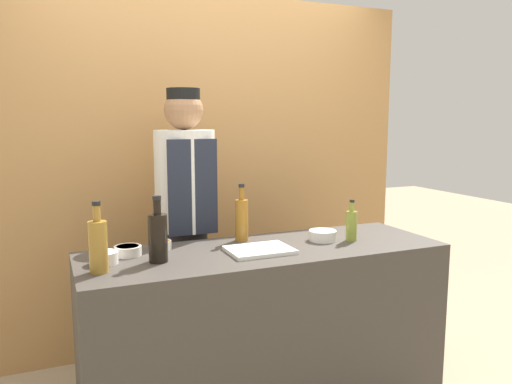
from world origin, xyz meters
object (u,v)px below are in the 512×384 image
at_px(sauce_bowl_purple, 104,257).
at_px(bottle_vinegar, 98,245).
at_px(sauce_bowl_red, 323,235).
at_px(bottle_soy, 158,236).
at_px(sauce_bowl_green, 128,250).
at_px(cutting_board, 260,250).
at_px(sauce_bowl_orange, 161,244).
at_px(bottle_oil, 351,225).
at_px(bottle_amber, 242,219).
at_px(chef_center, 186,223).

height_order(sauce_bowl_purple, bottle_vinegar, bottle_vinegar).
distance_m(sauce_bowl_red, bottle_soy, 0.93).
bearing_deg(sauce_bowl_green, cutting_board, -17.23).
bearing_deg(sauce_bowl_orange, cutting_board, -29.31).
distance_m(sauce_bowl_orange, sauce_bowl_purple, 0.34).
height_order(bottle_vinegar, bottle_oil, bottle_vinegar).
bearing_deg(sauce_bowl_purple, bottle_vinegar, -105.82).
bearing_deg(sauce_bowl_green, bottle_vinegar, -124.50).
relative_size(sauce_bowl_purple, cutting_board, 0.39).
xyz_separation_m(cutting_board, bottle_vinegar, (-0.78, -0.04, 0.11)).
bearing_deg(bottle_amber, cutting_board, -90.78).
height_order(sauce_bowl_orange, sauce_bowl_red, sauce_bowl_red).
distance_m(cutting_board, bottle_oil, 0.57).
bearing_deg(cutting_board, sauce_bowl_orange, 150.69).
bearing_deg(bottle_oil, sauce_bowl_green, 171.64).
distance_m(sauce_bowl_orange, bottle_oil, 1.04).
bearing_deg(sauce_bowl_purple, bottle_amber, 12.44).
xyz_separation_m(sauce_bowl_green, bottle_amber, (0.63, 0.06, 0.10)).
xyz_separation_m(cutting_board, bottle_oil, (0.56, 0.02, 0.08)).
bearing_deg(sauce_bowl_purple, cutting_board, -6.93).
xyz_separation_m(cutting_board, bottle_amber, (0.00, 0.26, 0.11)).
height_order(sauce_bowl_orange, cutting_board, sauce_bowl_orange).
distance_m(sauce_bowl_green, sauce_bowl_red, 1.05).
height_order(bottle_vinegar, bottle_amber, same).
bearing_deg(sauce_bowl_orange, bottle_vinegar, -139.13).
relative_size(sauce_bowl_purple, bottle_oil, 0.55).
bearing_deg(bottle_vinegar, sauce_bowl_green, 55.50).
distance_m(bottle_vinegar, bottle_soy, 0.28).
relative_size(bottle_amber, chef_center, 0.18).
relative_size(bottle_oil, chef_center, 0.13).
bearing_deg(bottle_amber, sauce_bowl_purple, -167.56).
bearing_deg(bottle_oil, bottle_amber, 156.98).
bearing_deg(sauce_bowl_red, sauce_bowl_green, 174.05).
distance_m(sauce_bowl_green, bottle_soy, 0.23).
bearing_deg(bottle_vinegar, chef_center, 48.86).
height_order(sauce_bowl_red, chef_center, chef_center).
distance_m(sauce_bowl_orange, sauce_bowl_red, 0.88).
xyz_separation_m(sauce_bowl_purple, bottle_amber, (0.75, 0.17, 0.09)).
height_order(sauce_bowl_green, sauce_bowl_red, sauce_bowl_red).
bearing_deg(sauce_bowl_orange, chef_center, 57.10).
bearing_deg(sauce_bowl_red, bottle_amber, 157.53).
bearing_deg(bottle_vinegar, bottle_soy, 13.14).
relative_size(sauce_bowl_purple, chef_center, 0.07).
xyz_separation_m(sauce_bowl_orange, sauce_bowl_red, (0.87, -0.17, 0.01)).
distance_m(cutting_board, bottle_soy, 0.52).
height_order(cutting_board, bottle_amber, bottle_amber).
xyz_separation_m(bottle_vinegar, bottle_soy, (0.28, 0.06, -0.00)).
relative_size(sauce_bowl_orange, bottle_soy, 0.36).
bearing_deg(sauce_bowl_red, cutting_board, -168.50).
distance_m(cutting_board, bottle_amber, 0.28).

